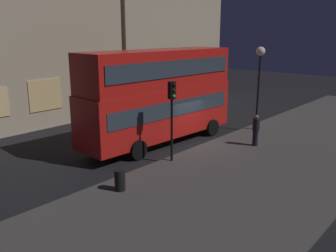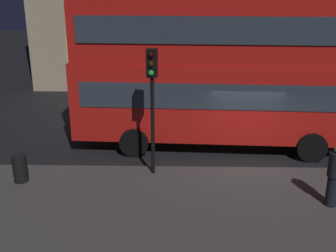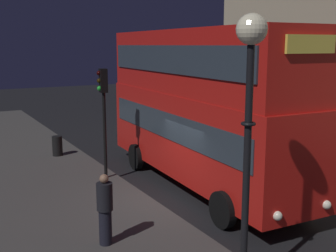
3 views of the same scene
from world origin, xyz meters
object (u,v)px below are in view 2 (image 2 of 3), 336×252
at_px(traffic_light_near_kerb, 152,86).
at_px(litter_bin, 20,168).
at_px(double_decker_bus, 214,67).
at_px(pedestrian, 334,175).

bearing_deg(traffic_light_near_kerb, litter_bin, -163.31).
height_order(double_decker_bus, litter_bin, double_decker_bus).
xyz_separation_m(double_decker_bus, pedestrian, (2.96, -4.73, -2.03)).
distance_m(traffic_light_near_kerb, pedestrian, 5.77).
height_order(pedestrian, litter_bin, pedestrian).
bearing_deg(double_decker_bus, pedestrian, -55.01).
relative_size(double_decker_bus, traffic_light_near_kerb, 2.59).
bearing_deg(pedestrian, litter_bin, -126.19).
distance_m(traffic_light_near_kerb, litter_bin, 4.81).
xyz_separation_m(double_decker_bus, litter_bin, (-6.17, -3.46, -2.51)).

